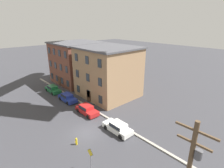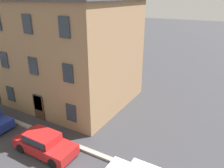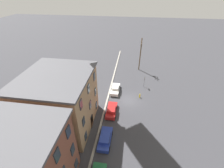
{
  "view_description": "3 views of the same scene",
  "coord_description": "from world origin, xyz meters",
  "px_view_note": "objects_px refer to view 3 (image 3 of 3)",
  "views": [
    {
      "loc": [
        17.36,
        -11.18,
        14.24
      ],
      "look_at": [
        -0.25,
        4.94,
        5.77
      ],
      "focal_mm": 28.0,
      "sensor_mm": 36.0,
      "label": 1
    },
    {
      "loc": [
        5.62,
        -5.18,
        9.86
      ],
      "look_at": [
        -0.48,
        5.49,
        4.9
      ],
      "focal_mm": 35.0,
      "sensor_mm": 36.0,
      "label": 2
    },
    {
      "loc": [
        -25.17,
        -0.09,
        20.81
      ],
      "look_at": [
        1.03,
        3.72,
        3.14
      ],
      "focal_mm": 24.0,
      "sensor_mm": 36.0,
      "label": 3
    }
  ],
  "objects_px": {
    "car_red": "(111,110)",
    "car_white": "(115,89)",
    "car_blue": "(105,139)",
    "fire_hydrant": "(140,96)",
    "utility_pole": "(140,53)",
    "caution_sign": "(144,80)"
  },
  "relations": [
    {
      "from": "car_blue",
      "to": "fire_hydrant",
      "type": "bearing_deg",
      "value": -24.41
    },
    {
      "from": "car_white",
      "to": "fire_hydrant",
      "type": "xyz_separation_m",
      "value": [
        -1.5,
        -5.6,
        -0.27
      ]
    },
    {
      "from": "car_blue",
      "to": "car_red",
      "type": "bearing_deg",
      "value": -0.39
    },
    {
      "from": "utility_pole",
      "to": "fire_hydrant",
      "type": "relative_size",
      "value": 9.59
    },
    {
      "from": "car_blue",
      "to": "caution_sign",
      "type": "height_order",
      "value": "caution_sign"
    },
    {
      "from": "utility_pole",
      "to": "fire_hydrant",
      "type": "distance_m",
      "value": 14.0
    },
    {
      "from": "utility_pole",
      "to": "caution_sign",
      "type": "bearing_deg",
      "value": -172.4
    },
    {
      "from": "caution_sign",
      "to": "fire_hydrant",
      "type": "distance_m",
      "value": 4.72
    },
    {
      "from": "car_red",
      "to": "caution_sign",
      "type": "distance_m",
      "value": 11.97
    },
    {
      "from": "car_red",
      "to": "fire_hydrant",
      "type": "bearing_deg",
      "value": -44.12
    },
    {
      "from": "car_blue",
      "to": "utility_pole",
      "type": "bearing_deg",
      "value": -11.89
    },
    {
      "from": "car_white",
      "to": "fire_hydrant",
      "type": "height_order",
      "value": "car_white"
    },
    {
      "from": "utility_pole",
      "to": "car_red",
      "type": "bearing_deg",
      "value": 164.32
    },
    {
      "from": "caution_sign",
      "to": "fire_hydrant",
      "type": "relative_size",
      "value": 2.8
    },
    {
      "from": "fire_hydrant",
      "to": "caution_sign",
      "type": "bearing_deg",
      "value": -12.85
    },
    {
      "from": "car_white",
      "to": "caution_sign",
      "type": "height_order",
      "value": "caution_sign"
    },
    {
      "from": "caution_sign",
      "to": "fire_hydrant",
      "type": "bearing_deg",
      "value": 167.15
    },
    {
      "from": "car_red",
      "to": "car_white",
      "type": "relative_size",
      "value": 1.0
    },
    {
      "from": "car_blue",
      "to": "utility_pole",
      "type": "relative_size",
      "value": 0.48
    },
    {
      "from": "car_blue",
      "to": "caution_sign",
      "type": "distance_m",
      "value": 17.77
    },
    {
      "from": "car_blue",
      "to": "caution_sign",
      "type": "xyz_separation_m",
      "value": [
        16.51,
        -6.5,
        1.04
      ]
    },
    {
      "from": "car_red",
      "to": "fire_hydrant",
      "type": "relative_size",
      "value": 4.58
    }
  ]
}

